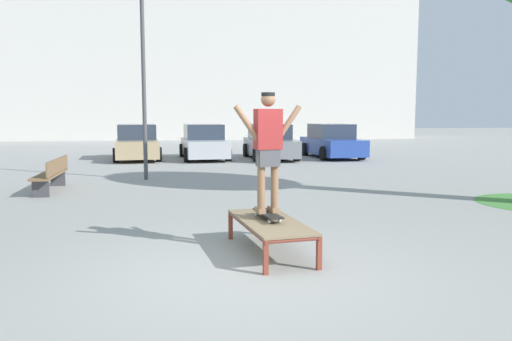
% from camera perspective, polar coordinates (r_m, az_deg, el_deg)
% --- Properties ---
extents(ground_plane, '(120.00, 120.00, 0.00)m').
position_cam_1_polar(ground_plane, '(6.36, -1.39, -11.40)').
color(ground_plane, '#999993').
extents(building_facade, '(35.54, 4.00, 10.70)m').
position_cam_1_polar(building_facade, '(39.99, -7.87, 11.24)').
color(building_facade, silver).
rests_on(building_facade, ground).
extents(skate_box, '(1.04, 1.99, 0.46)m').
position_cam_1_polar(skate_box, '(7.10, 1.59, -6.05)').
color(skate_box, brown).
rests_on(skate_box, ground).
extents(skateboard, '(0.34, 0.82, 0.09)m').
position_cam_1_polar(skateboard, '(7.17, 1.34, -4.92)').
color(skateboard, black).
rests_on(skateboard, skate_box).
extents(skater, '(1.00, 0.34, 1.69)m').
position_cam_1_polar(skater, '(7.05, 1.36, 3.04)').
color(skater, '#8E6647').
rests_on(skater, skateboard).
extents(car_tan, '(2.25, 4.36, 1.50)m').
position_cam_1_polar(car_tan, '(22.26, -13.29, 3.01)').
color(car_tan, tan).
rests_on(car_tan, ground).
extents(car_silver, '(2.18, 4.33, 1.50)m').
position_cam_1_polar(car_silver, '(22.00, -5.91, 3.11)').
color(car_silver, '#B7BABF').
rests_on(car_silver, ground).
extents(car_grey, '(2.07, 4.27, 1.50)m').
position_cam_1_polar(car_grey, '(21.93, 1.58, 3.13)').
color(car_grey, slate).
rests_on(car_grey, ground).
extents(car_blue, '(2.17, 4.32, 1.50)m').
position_cam_1_polar(car_blue, '(22.84, 8.55, 3.19)').
color(car_blue, '#28479E').
rests_on(car_blue, ground).
extents(park_bench, '(0.55, 2.42, 0.83)m').
position_cam_1_polar(park_bench, '(13.74, -22.06, -0.32)').
color(park_bench, brown).
rests_on(park_bench, ground).
extents(light_post, '(0.36, 0.36, 5.83)m').
position_cam_1_polar(light_post, '(15.40, -12.66, 13.27)').
color(light_post, '#4C4C51').
rests_on(light_post, ground).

